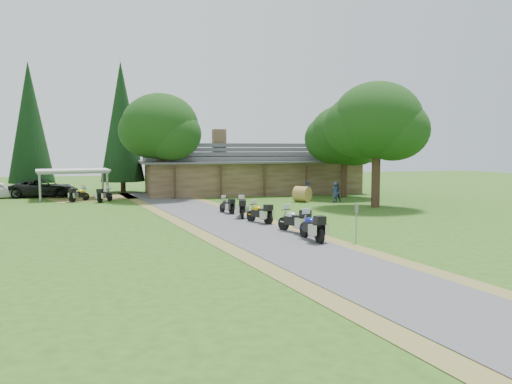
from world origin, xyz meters
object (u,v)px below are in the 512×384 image
object	(u,v)px
motorcycle_row_c	(259,212)
hay_bale	(302,194)
motorcycle_row_d	(242,207)
motorcycle_carport_a	(79,194)
lodge	(251,168)
carport	(73,184)
motorcycle_row_e	(227,205)
car_dark_suv	(44,184)
motorcycle_carport_b	(105,194)
motorcycle_row_a	(312,226)
motorcycle_row_b	(294,219)

from	to	relation	value
motorcycle_row_c	hay_bale	bearing A→B (deg)	-58.17
motorcycle_row_d	motorcycle_carport_a	world-z (taller)	motorcycle_row_d
lodge	motorcycle_row_c	size ratio (longest dim) A/B	11.22
motorcycle_row_c	motorcycle_row_d	world-z (taller)	motorcycle_row_d
carport	motorcycle_row_e	bearing A→B (deg)	-58.77
lodge	car_dark_suv	size ratio (longest dim) A/B	3.43
lodge	motorcycle_row_c	distance (m)	20.26
car_dark_suv	hay_bale	bearing A→B (deg)	-108.45
carport	motorcycle_carport_b	size ratio (longest dim) A/B	3.19
motorcycle_row_a	motorcycle_carport_b	world-z (taller)	motorcycle_row_a
lodge	motorcycle_row_e	size ratio (longest dim) A/B	12.66
motorcycle_row_c	hay_bale	world-z (taller)	motorcycle_row_c
car_dark_suv	motorcycle_row_e	distance (m)	20.42
carport	motorcycle_row_b	world-z (taller)	carport
motorcycle_row_c	motorcycle_carport_b	size ratio (longest dim) A/B	1.03
carport	motorcycle_row_e	world-z (taller)	carport
lodge	motorcycle_row_e	world-z (taller)	lodge
hay_bale	motorcycle_row_c	bearing A→B (deg)	-122.86
motorcycle_row_b	motorcycle_row_e	world-z (taller)	motorcycle_row_b
motorcycle_row_c	motorcycle_row_e	bearing A→B (deg)	-15.08
motorcycle_row_b	motorcycle_row_a	bearing A→B (deg)	157.36
motorcycle_row_b	motorcycle_row_e	xyz separation A→B (m)	(-1.67, 8.47, -0.13)
motorcycle_carport_a	hay_bale	xyz separation A→B (m)	(17.48, -5.27, 0.00)
lodge	motorcycle_carport_a	size ratio (longest dim) A/B	11.60
carport	motorcycle_row_a	xyz separation A→B (m)	(12.33, -23.96, -0.55)
motorcycle_row_a	motorcycle_row_c	distance (m)	6.05
car_dark_suv	motorcycle_row_b	xyz separation A→B (m)	(14.95, -23.96, -0.49)
carport	hay_bale	distance (m)	19.71
motorcycle_row_a	hay_bale	distance (m)	17.20
car_dark_suv	lodge	bearing A→B (deg)	-84.65
motorcycle_row_b	carport	bearing A→B (deg)	6.85
motorcycle_row_c	motorcycle_carport_a	size ratio (longest dim) A/B	1.03
hay_bale	motorcycle_carport_b	bearing A→B (deg)	164.31
motorcycle_row_a	lodge	bearing A→B (deg)	-12.50
motorcycle_carport_a	motorcycle_row_a	bearing A→B (deg)	-108.79
motorcycle_row_a	motorcycle_row_d	distance (m)	8.67
car_dark_suv	motorcycle_carport_b	bearing A→B (deg)	-129.95
motorcycle_row_c	motorcycle_carport_b	world-z (taller)	motorcycle_row_c
motorcycle_carport_b	hay_bale	distance (m)	16.04
motorcycle_row_b	motorcycle_row_d	size ratio (longest dim) A/B	1.05
carport	motorcycle_carport_a	distance (m)	2.65
motorcycle_row_a	motorcycle_carport_a	size ratio (longest dim) A/B	1.15
motorcycle_row_b	motorcycle_carport_a	bearing A→B (deg)	8.61
car_dark_suv	motorcycle_row_c	size ratio (longest dim) A/B	3.28
carport	motorcycle_row_e	distance (m)	16.93
car_dark_suv	motorcycle_row_a	xyz separation A→B (m)	(14.96, -26.32, -0.47)
motorcycle_row_d	carport	bearing A→B (deg)	47.39
carport	motorcycle_carport_b	world-z (taller)	carport
motorcycle_row_a	carport	bearing A→B (deg)	23.74
carport	hay_bale	world-z (taller)	carport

